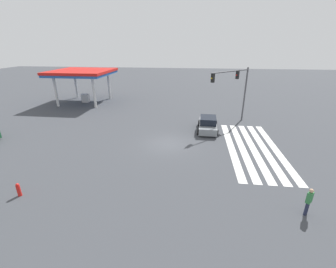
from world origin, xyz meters
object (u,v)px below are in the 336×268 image
(traffic_signal_mast, at_px, (236,85))
(car_0, at_px, (208,124))
(fire_hydrant, at_px, (19,190))
(pedestrian, at_px, (309,201))

(traffic_signal_mast, bearing_deg, car_0, -1.34)
(car_0, relative_size, fire_hydrant, 5.10)
(traffic_signal_mast, height_order, car_0, traffic_signal_mast)
(pedestrian, height_order, fire_hydrant, pedestrian)
(traffic_signal_mast, relative_size, car_0, 1.42)
(traffic_signal_mast, height_order, pedestrian, traffic_signal_mast)
(pedestrian, xyz_separation_m, fire_hydrant, (-0.36, 16.54, -0.48))
(fire_hydrant, bearing_deg, car_0, -42.97)
(traffic_signal_mast, distance_m, fire_hydrant, 21.82)
(car_0, distance_m, fire_hydrant, 17.35)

